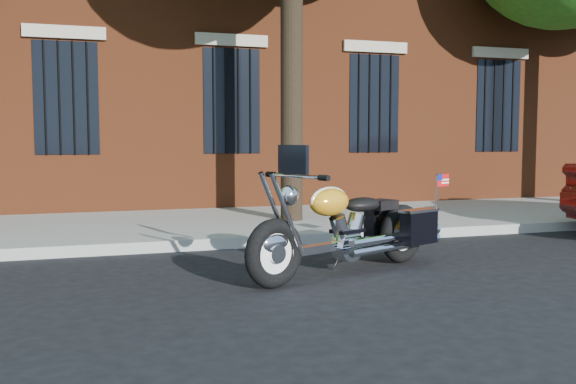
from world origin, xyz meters
name	(u,v)px	position (x,y,z in m)	size (l,w,h in m)	color
ground	(327,263)	(0.00, 0.00, 0.00)	(120.00, 120.00, 0.00)	black
curb	(291,239)	(0.00, 1.38, 0.07)	(40.00, 0.16, 0.15)	gray
sidewalk	(257,223)	(0.00, 3.26, 0.07)	(40.00, 3.60, 0.15)	gray
motorcycle	(353,230)	(0.06, -0.63, 0.48)	(2.73, 1.47, 1.42)	black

